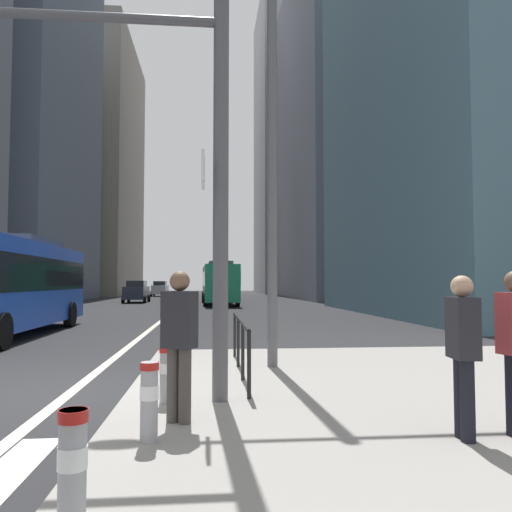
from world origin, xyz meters
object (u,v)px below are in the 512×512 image
at_px(city_bus_red_receding, 219,282).
at_px(car_receding_near, 223,288).
at_px(city_bus_blue_oncoming, 6,281).
at_px(pedestrian_far, 463,348).
at_px(pedestrian_waiting, 179,337).
at_px(bollard_left, 149,397).
at_px(car_receding_far, 219,289).
at_px(bollard_front, 72,465).
at_px(traffic_signal_gantry, 43,111).
at_px(bollard_right, 166,371).
at_px(bollard_back, 172,354).
at_px(car_oncoming_far, 137,291).
at_px(car_oncoming_mid, 160,289).
at_px(street_lamp_post, 272,109).

distance_m(city_bus_red_receding, car_receding_near, 27.22).
bearing_deg(city_bus_red_receding, city_bus_blue_oncoming, -107.72).
bearing_deg(pedestrian_far, pedestrian_waiting, 163.19).
bearing_deg(bollard_left, city_bus_red_receding, 87.74).
relative_size(car_receding_near, pedestrian_waiting, 2.45).
xyz_separation_m(city_bus_blue_oncoming, city_bus_red_receding, (7.50, 23.47, 0.00)).
bearing_deg(car_receding_near, car_receding_far, -94.59).
relative_size(city_bus_red_receding, bollard_front, 13.71).
distance_m(traffic_signal_gantry, bollard_right, 3.98).
relative_size(city_bus_blue_oncoming, pedestrian_waiting, 6.10).
bearing_deg(traffic_signal_gantry, bollard_front, -68.60).
xyz_separation_m(car_receding_far, bollard_back, (-1.74, -50.83, -0.35)).
distance_m(car_oncoming_far, pedestrian_far, 41.22).
distance_m(car_oncoming_far, bollard_front, 42.24).
distance_m(city_bus_red_receding, car_oncoming_far, 8.59).
height_order(bollard_right, pedestrian_waiting, pedestrian_waiting).
height_order(city_bus_red_receding, pedestrian_far, city_bus_red_receding).
distance_m(car_receding_near, pedestrian_far, 62.84).
xyz_separation_m(traffic_signal_gantry, pedestrian_far, (4.98, -1.96, -3.06)).
height_order(bollard_left, pedestrian_waiting, pedestrian_waiting).
bearing_deg(car_oncoming_mid, bollard_back, -84.23).
distance_m(car_oncoming_far, bollard_left, 40.40).
distance_m(bollard_front, bollard_right, 3.57).
bearing_deg(car_receding_near, city_bus_blue_oncoming, -99.60).
xyz_separation_m(city_bus_blue_oncoming, pedestrian_far, (9.39, -12.18, -0.73)).
xyz_separation_m(car_receding_far, bollard_right, (-1.72, -52.11, -0.41)).
height_order(car_receding_near, bollard_back, car_receding_near).
relative_size(street_lamp_post, bollard_front, 9.85).
height_order(city_bus_blue_oncoming, bollard_front, city_bus_blue_oncoming).
relative_size(car_oncoming_far, bollard_back, 5.14).
xyz_separation_m(car_receding_near, bollard_right, (-2.43, -60.96, -0.41)).
bearing_deg(traffic_signal_gantry, car_oncoming_far, 96.21).
bearing_deg(bollard_front, car_oncoming_mid, 95.05).
relative_size(bollard_front, bollard_right, 1.06).
bearing_deg(pedestrian_waiting, car_oncoming_mid, 95.79).
bearing_deg(bollard_left, city_bus_blue_oncoming, 117.05).
height_order(city_bus_blue_oncoming, bollard_left, city_bus_blue_oncoming).
distance_m(car_receding_near, bollard_back, 59.73).
distance_m(car_oncoming_far, bollard_back, 37.50).
distance_m(street_lamp_post, pedestrian_far, 6.45).
relative_size(city_bus_blue_oncoming, street_lamp_post, 1.36).
height_order(traffic_signal_gantry, bollard_back, traffic_signal_gantry).
height_order(car_receding_far, car_oncoming_far, same).
xyz_separation_m(car_receding_far, bollard_front, (-2.02, -55.67, -0.39)).
bearing_deg(traffic_signal_gantry, bollard_left, -45.65).
distance_m(bollard_right, pedestrian_waiting, 1.14).
relative_size(city_bus_red_receding, traffic_signal_gantry, 1.54).
xyz_separation_m(city_bus_red_receding, bollard_front, (-1.67, -37.33, -1.23)).
bearing_deg(bollard_back, car_receding_near, 87.65).
relative_size(car_receding_far, car_oncoming_far, 0.97).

